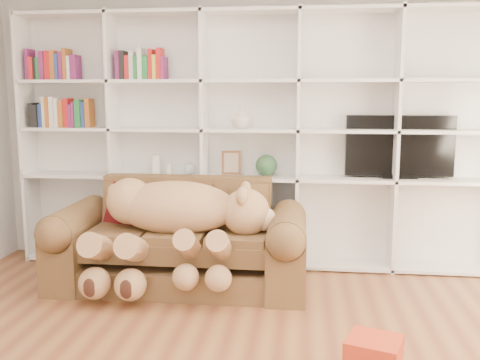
# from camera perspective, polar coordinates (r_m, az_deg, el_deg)

# --- Properties ---
(wall_back) EXTENTS (5.00, 0.02, 2.70)m
(wall_back) POSITION_cam_1_polar(r_m,az_deg,el_deg) (5.20, 1.38, 6.05)
(wall_back) COLOR silver
(wall_back) RESTS_ON floor
(bookshelf) EXTENTS (4.43, 0.35, 2.40)m
(bookshelf) POSITION_cam_1_polar(r_m,az_deg,el_deg) (5.09, -1.47, 5.49)
(bookshelf) COLOR white
(bookshelf) RESTS_ON floor
(sofa) EXTENTS (2.14, 0.92, 0.90)m
(sofa) POSITION_cam_1_polar(r_m,az_deg,el_deg) (4.66, -6.33, -7.00)
(sofa) COLOR brown
(sofa) RESTS_ON floor
(teddy_bear) EXTENTS (1.51, 0.85, 0.87)m
(teddy_bear) POSITION_cam_1_polar(r_m,az_deg,el_deg) (4.42, -7.00, -4.21)
(teddy_bear) COLOR tan
(teddy_bear) RESTS_ON sofa
(throw_pillow) EXTENTS (0.45, 0.35, 0.42)m
(throw_pillow) POSITION_cam_1_polar(r_m,az_deg,el_deg) (4.87, -12.17, -2.61)
(throw_pillow) COLOR maroon
(throw_pillow) RESTS_ON sofa
(gift_box) EXTENTS (0.37, 0.36, 0.24)m
(gift_box) POSITION_cam_1_polar(r_m,az_deg,el_deg) (3.35, 14.06, -17.94)
(gift_box) COLOR red
(gift_box) RESTS_ON floor
(tv) EXTENTS (0.98, 0.18, 0.58)m
(tv) POSITION_cam_1_polar(r_m,az_deg,el_deg) (5.13, 16.62, 3.37)
(tv) COLOR black
(tv) RESTS_ON bookshelf
(picture_frame) EXTENTS (0.18, 0.05, 0.23)m
(picture_frame) POSITION_cam_1_polar(r_m,az_deg,el_deg) (5.06, -0.93, 1.88)
(picture_frame) COLOR brown
(picture_frame) RESTS_ON bookshelf
(green_vase) EXTENTS (0.20, 0.20, 0.20)m
(green_vase) POSITION_cam_1_polar(r_m,az_deg,el_deg) (5.03, 2.83, 1.56)
(green_vase) COLOR #2A5230
(green_vase) RESTS_ON bookshelf
(figurine_tall) EXTENTS (0.11, 0.11, 0.18)m
(figurine_tall) POSITION_cam_1_polar(r_m,az_deg,el_deg) (5.21, -9.01, 1.59)
(figurine_tall) COLOR silver
(figurine_tall) RESTS_ON bookshelf
(figurine_short) EXTENTS (0.08, 0.08, 0.10)m
(figurine_short) POSITION_cam_1_polar(r_m,az_deg,el_deg) (5.18, -7.59, 1.15)
(figurine_short) COLOR silver
(figurine_short) RESTS_ON bookshelf
(snow_globe) EXTENTS (0.11, 0.11, 0.11)m
(snow_globe) POSITION_cam_1_polar(r_m,az_deg,el_deg) (5.14, -5.35, 1.20)
(snow_globe) COLOR silver
(snow_globe) RESTS_ON bookshelf
(shelf_vase) EXTENTS (0.20, 0.20, 0.19)m
(shelf_vase) POSITION_cam_1_polar(r_m,az_deg,el_deg) (5.01, 0.11, 6.64)
(shelf_vase) COLOR beige
(shelf_vase) RESTS_ON bookshelf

